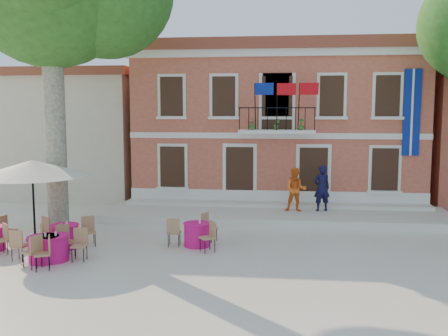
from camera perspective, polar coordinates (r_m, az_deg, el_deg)
ground at (r=16.44m, az=-1.30°, el=-8.90°), size 90.00×90.00×0.00m
main_building at (r=25.69m, az=6.10°, el=5.20°), size 13.50×9.59×7.50m
neighbor_west at (r=29.14m, az=-17.21°, el=4.00°), size 9.40×9.40×6.40m
terrace at (r=20.54m, az=5.90°, el=-5.35°), size 14.00×3.40×0.30m
patio_umbrella at (r=17.90m, az=-21.08°, el=-0.04°), size 3.68×3.68×2.73m
pedestrian_navy at (r=20.72m, az=11.11°, el=-2.27°), size 0.78×0.61×1.88m
pedestrian_orange at (r=20.42m, az=8.20°, el=-2.47°), size 0.89×0.71×1.79m
cafe_table_0 at (r=15.58m, az=-18.89°, el=-8.50°), size 1.71×1.86×0.95m
cafe_table_1 at (r=15.55m, az=-19.95°, el=-8.57°), size 1.71×1.86×0.95m
cafe_table_3 at (r=16.86m, az=-17.73°, el=-7.31°), size 1.87×1.65×0.95m
cafe_table_4 at (r=16.33m, az=-3.09°, el=-7.45°), size 1.69×1.87×0.95m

